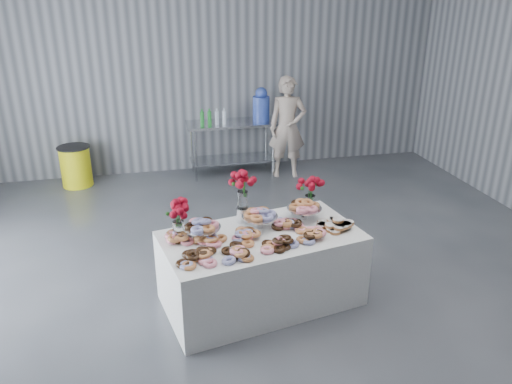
# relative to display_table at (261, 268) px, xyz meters

# --- Properties ---
(ground) EXTENTS (9.00, 9.00, 0.00)m
(ground) POSITION_rel_display_table_xyz_m (0.05, -0.32, -0.38)
(ground) COLOR #393B41
(ground) RESTS_ON ground
(room_walls) EXTENTS (8.04, 9.04, 4.02)m
(room_walls) POSITION_rel_display_table_xyz_m (-0.22, -0.26, 2.26)
(room_walls) COLOR gray
(room_walls) RESTS_ON ground
(display_table) EXTENTS (2.05, 1.34, 0.75)m
(display_table) POSITION_rel_display_table_xyz_m (0.00, 0.00, 0.00)
(display_table) COLOR white
(display_table) RESTS_ON ground
(prep_table) EXTENTS (1.50, 0.60, 0.90)m
(prep_table) POSITION_rel_display_table_xyz_m (0.40, 3.78, 0.24)
(prep_table) COLOR silver
(prep_table) RESTS_ON ground
(donut_mounds) EXTENTS (1.92, 1.13, 0.09)m
(donut_mounds) POSITION_rel_display_table_xyz_m (0.00, -0.05, 0.42)
(donut_mounds) COLOR #D3824D
(donut_mounds) RESTS_ON display_table
(cake_stand_left) EXTENTS (0.36, 0.36, 0.17)m
(cake_stand_left) POSITION_rel_display_table_xyz_m (-0.57, 0.04, 0.52)
(cake_stand_left) COLOR silver
(cake_stand_left) RESTS_ON display_table
(cake_stand_mid) EXTENTS (0.36, 0.36, 0.17)m
(cake_stand_mid) POSITION_rel_display_table_xyz_m (0.02, 0.16, 0.52)
(cake_stand_mid) COLOR silver
(cake_stand_mid) RESTS_ON display_table
(cake_stand_right) EXTENTS (0.36, 0.36, 0.17)m
(cake_stand_right) POSITION_rel_display_table_xyz_m (0.51, 0.25, 0.52)
(cake_stand_right) COLOR silver
(cake_stand_right) RESTS_ON display_table
(danish_pile) EXTENTS (0.48, 0.48, 0.11)m
(danish_pile) POSITION_rel_display_table_xyz_m (0.76, -0.01, 0.43)
(danish_pile) COLOR silver
(danish_pile) RESTS_ON display_table
(bouquet_left) EXTENTS (0.26, 0.26, 0.42)m
(bouquet_left) POSITION_rel_display_table_xyz_m (-0.78, 0.10, 0.67)
(bouquet_left) COLOR white
(bouquet_left) RESTS_ON display_table
(bouquet_right) EXTENTS (0.26, 0.26, 0.42)m
(bouquet_right) POSITION_rel_display_table_xyz_m (0.63, 0.43, 0.67)
(bouquet_right) COLOR white
(bouquet_right) RESTS_ON display_table
(bouquet_center) EXTENTS (0.26, 0.26, 0.57)m
(bouquet_center) POSITION_rel_display_table_xyz_m (-0.12, 0.33, 0.75)
(bouquet_center) COLOR silver
(bouquet_center) RESTS_ON display_table
(water_jug) EXTENTS (0.28, 0.28, 0.55)m
(water_jug) POSITION_rel_display_table_xyz_m (0.90, 3.78, 0.77)
(water_jug) COLOR #4162DE
(water_jug) RESTS_ON prep_table
(drink_bottles) EXTENTS (0.54, 0.08, 0.27)m
(drink_bottles) POSITION_rel_display_table_xyz_m (0.08, 3.68, 0.66)
(drink_bottles) COLOR #268C33
(drink_bottles) RESTS_ON prep_table
(person) EXTENTS (0.67, 0.51, 1.67)m
(person) POSITION_rel_display_table_xyz_m (1.27, 3.48, 0.46)
(person) COLOR #CC8C93
(person) RESTS_ON ground
(trash_barrel) EXTENTS (0.51, 0.51, 0.65)m
(trash_barrel) POSITION_rel_display_table_xyz_m (-2.14, 3.78, -0.05)
(trash_barrel) COLOR yellow
(trash_barrel) RESTS_ON ground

